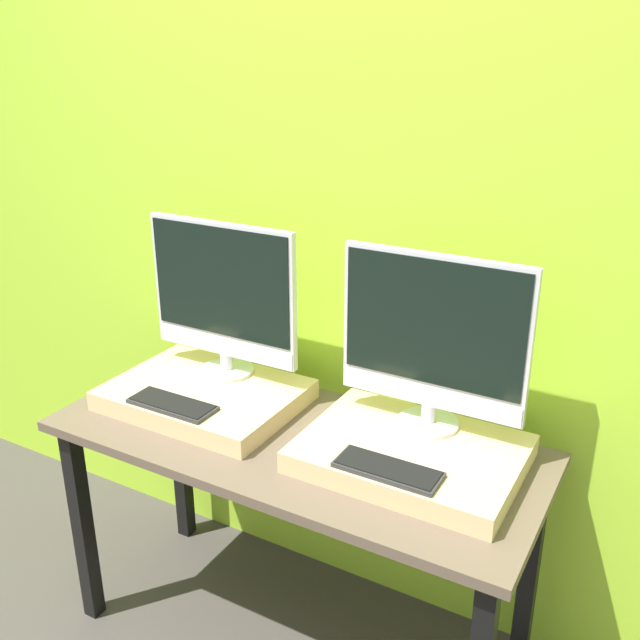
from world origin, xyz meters
The scene contains 8 objects.
wall_back centered at (0.00, 0.68, 1.30)m, with size 8.00×0.04×2.60m.
workbench centered at (0.00, 0.30, 0.66)m, with size 1.43×0.61×0.75m.
wooden_riser_left centered at (-0.35, 0.34, 0.78)m, with size 0.58×0.43×0.06m.
monitor_left centered at (-0.35, 0.46, 1.08)m, with size 0.52×0.17×0.50m.
keyboard_left centered at (-0.35, 0.19, 0.82)m, with size 0.27×0.10×0.01m.
wooden_riser_right centered at (0.35, 0.34, 0.78)m, with size 0.58×0.43×0.06m.
monitor_right centered at (0.35, 0.46, 1.08)m, with size 0.52×0.17×0.50m.
keyboard_right centered at (0.35, 0.19, 0.82)m, with size 0.27×0.10×0.01m.
Camera 1 is at (0.94, -1.21, 1.82)m, focal length 40.00 mm.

